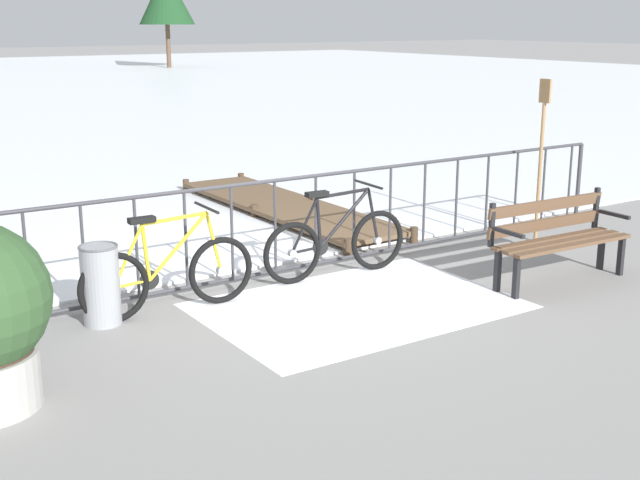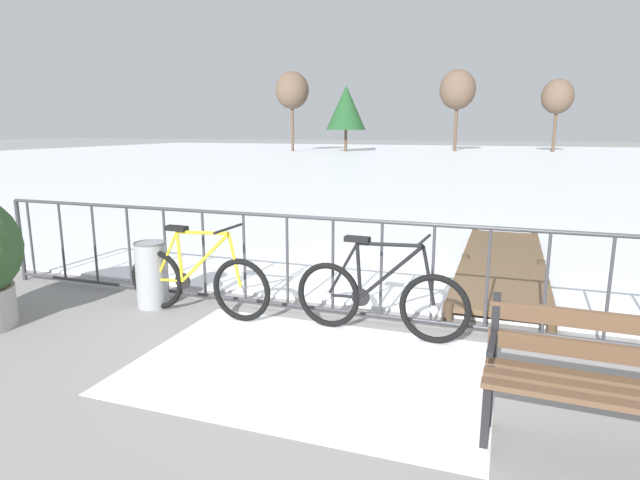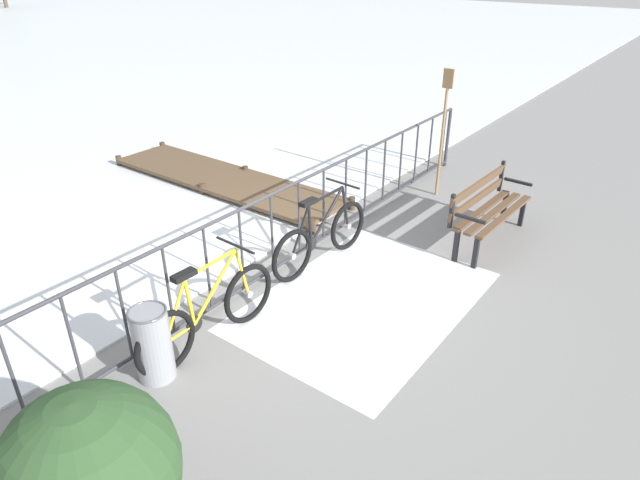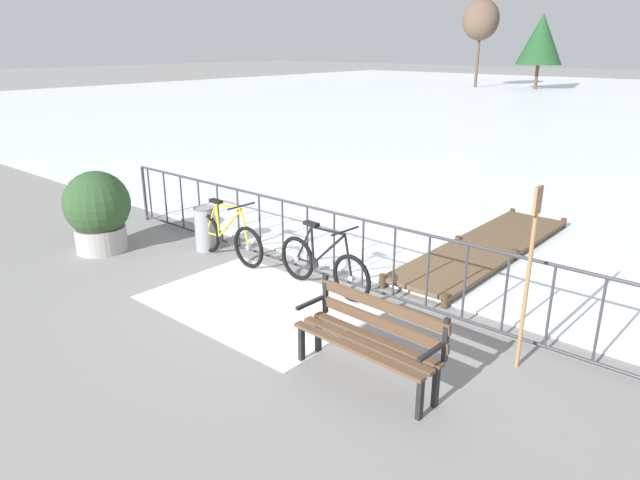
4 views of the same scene
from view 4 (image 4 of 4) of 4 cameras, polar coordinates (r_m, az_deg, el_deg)
name	(u,v)px [view 4 (image 4 of 4)]	position (r m, az deg, el deg)	size (l,w,h in m)	color
ground_plane	(320,278)	(8.45, 0.05, -3.79)	(160.00, 160.00, 0.00)	gray
snow_patch	(258,303)	(7.70, -6.17, -6.25)	(2.92, 2.03, 0.01)	white
railing_fence	(320,242)	(8.25, 0.05, -0.20)	(9.06, 0.06, 1.07)	#38383D
bicycle_near_railing	(227,237)	(9.17, -9.30, 0.27)	(1.71, 0.52, 0.97)	black
bicycle_second	(323,265)	(7.92, 0.31, -2.53)	(1.71, 0.52, 0.97)	black
park_bench	(371,334)	(5.85, 5.11, -9.28)	(1.62, 0.54, 0.89)	brown
planter_with_shrub	(98,210)	(10.03, -21.30, 2.78)	(1.07, 1.07, 1.34)	#9E9B96
trash_bin	(205,228)	(9.67, -11.40, 1.16)	(0.35, 0.35, 0.73)	gray
oar_upright	(529,268)	(6.14, 20.15, -2.61)	(0.04, 0.16, 1.98)	#937047
wooden_dock	(485,247)	(9.73, 16.18, -0.71)	(1.10, 4.54, 0.20)	brown
tree_far_west	(541,39)	(46.95, 21.19, 18.18)	(3.27, 3.27, 5.35)	brown
tree_far_east	(481,20)	(47.63, 15.76, 20.39)	(2.73, 2.73, 6.48)	brown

